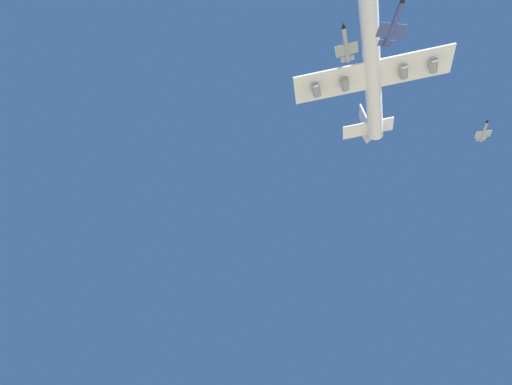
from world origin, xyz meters
The scene contains 4 objects.
carrier_jet centered at (-37.03, 85.70, 131.40)m, with size 77.24×60.95×20.18m.
chase_jet_lead centered at (-113.61, 134.78, 156.62)m, with size 15.33×8.77×4.00m.
chase_jet_left_wing centered at (-20.95, 79.07, 128.95)m, with size 15.26×8.44×4.00m.
chase_jet_trailing centered at (-9.17, 92.67, 110.18)m, with size 14.63×10.10×4.00m.
Camera 1 is at (54.34, 77.06, 2.41)m, focal length 26.85 mm.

